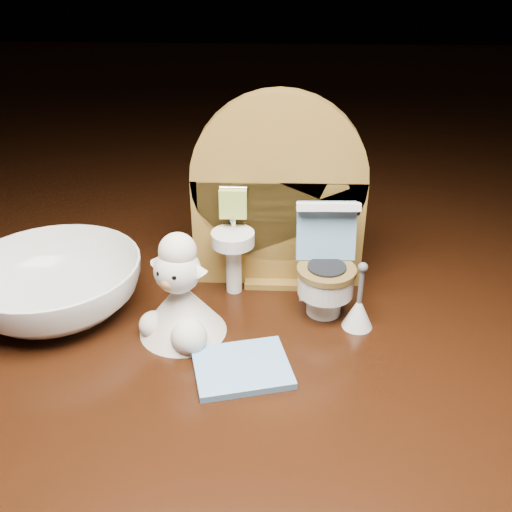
{
  "coord_description": "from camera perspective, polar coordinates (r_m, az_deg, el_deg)",
  "views": [
    {
      "loc": [
        -0.0,
        -0.33,
        0.24
      ],
      "look_at": [
        -0.01,
        0.02,
        0.05
      ],
      "focal_mm": 40.0,
      "sensor_mm": 36.0,
      "label": 1
    }
  ],
  "objects": [
    {
      "name": "ceramic_bowl",
      "position": [
        0.44,
        -19.46,
        -2.88
      ],
      "size": [
        0.14,
        0.14,
        0.04
      ],
      "primitive_type": "imported",
      "rotation": [
        0.0,
        0.0,
        0.17
      ],
      "color": "white",
      "rests_on": "ground"
    },
    {
      "name": "toy_toilet",
      "position": [
        0.41,
        6.88,
        -1.48
      ],
      "size": [
        0.04,
        0.05,
        0.08
      ],
      "rotation": [
        0.0,
        0.0,
        0.03
      ],
      "color": "white",
      "rests_on": "ground"
    },
    {
      "name": "plush_lamb",
      "position": [
        0.39,
        -7.59,
        -4.4
      ],
      "size": [
        0.06,
        0.06,
        0.08
      ],
      "rotation": [
        0.0,
        0.0,
        -0.37
      ],
      "color": "silver",
      "rests_on": "ground"
    },
    {
      "name": "backdrop_panel",
      "position": [
        0.43,
        2.14,
        5.18
      ],
      "size": [
        0.13,
        0.05,
        0.15
      ],
      "color": "olive",
      "rests_on": "ground"
    },
    {
      "name": "toilet_brush",
      "position": [
        0.41,
        10.2,
        -5.34
      ],
      "size": [
        0.02,
        0.02,
        0.05
      ],
      "color": "white",
      "rests_on": "ground"
    },
    {
      "name": "bath_mat",
      "position": [
        0.37,
        -1.42,
        -11.09
      ],
      "size": [
        0.07,
        0.06,
        0.0
      ],
      "primitive_type": "cube",
      "rotation": [
        0.0,
        0.0,
        0.25
      ],
      "color": "#6C9DC6",
      "rests_on": "ground"
    }
  ]
}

